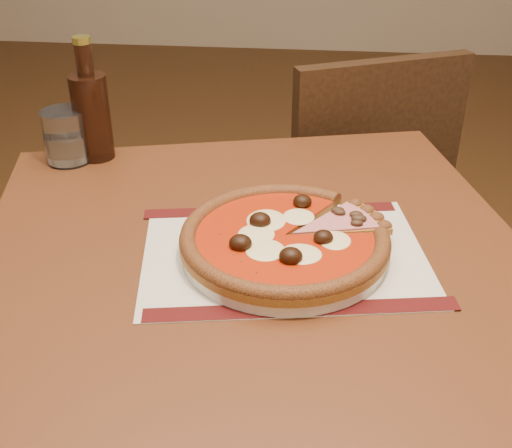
{
  "coord_description": "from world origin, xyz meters",
  "views": [
    {
      "loc": [
        0.86,
        -1.61,
        1.26
      ],
      "look_at": [
        0.78,
        -0.8,
        0.78
      ],
      "focal_mm": 45.0,
      "sensor_mm": 36.0,
      "label": 1
    }
  ],
  "objects": [
    {
      "name": "placemat",
      "position": [
        0.82,
        -0.83,
        0.75
      ],
      "size": [
        0.45,
        0.35,
        0.0
      ],
      "primitive_type": "cube",
      "rotation": [
        0.0,
        0.0,
        0.17
      ],
      "color": "beige",
      "rests_on": "table"
    },
    {
      "name": "ham_slice",
      "position": [
        0.9,
        -0.77,
        0.78
      ],
      "size": [
        0.14,
        0.12,
        0.02
      ],
      "rotation": [
        0.0,
        0.0,
        0.58
      ],
      "color": "#AD7429",
      "rests_on": "plate"
    },
    {
      "name": "table",
      "position": [
        0.78,
        -0.82,
        0.65
      ],
      "size": [
        0.97,
        0.97,
        0.75
      ],
      "rotation": [
        0.0,
        0.0,
        0.24
      ],
      "color": "brown",
      "rests_on": "ground"
    },
    {
      "name": "plate",
      "position": [
        0.82,
        -0.83,
        0.76
      ],
      "size": [
        0.29,
        0.29,
        0.02
      ],
      "primitive_type": "cylinder",
      "color": "white",
      "rests_on": "placemat"
    },
    {
      "name": "pizza",
      "position": [
        0.82,
        -0.83,
        0.78
      ],
      "size": [
        0.3,
        0.3,
        0.04
      ],
      "color": "#AD7429",
      "rests_on": "plate"
    },
    {
      "name": "chair_far",
      "position": [
        0.95,
        -0.15,
        0.5
      ],
      "size": [
        0.54,
        0.54,
        0.87
      ],
      "rotation": [
        0.0,
        0.0,
        3.57
      ],
      "color": "black",
      "rests_on": "ground"
    },
    {
      "name": "bottle",
      "position": [
        0.44,
        -0.53,
        0.84
      ],
      "size": [
        0.07,
        0.07,
        0.23
      ],
      "color": "black",
      "rests_on": "table"
    },
    {
      "name": "water_glass",
      "position": [
        0.4,
        -0.56,
        0.8
      ],
      "size": [
        0.1,
        0.1,
        0.1
      ],
      "primitive_type": "cylinder",
      "rotation": [
        0.0,
        0.0,
        -0.33
      ],
      "color": "white",
      "rests_on": "table"
    }
  ]
}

